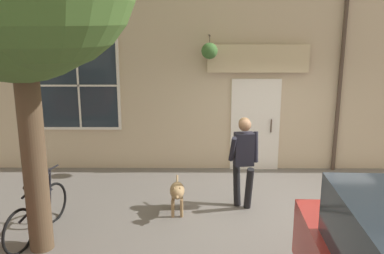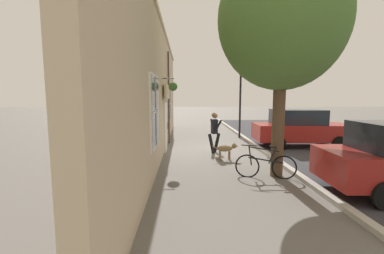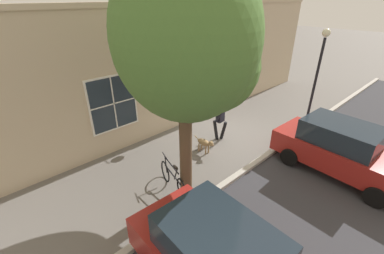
# 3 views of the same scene
# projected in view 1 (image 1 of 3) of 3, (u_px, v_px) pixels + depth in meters

# --- Properties ---
(ground_plane) EXTENTS (90.00, 90.00, 0.00)m
(ground_plane) POSITION_uv_depth(u_px,v_px,m) (275.00, 209.00, 7.84)
(ground_plane) COLOR #66605B
(storefront_facade) EXTENTS (0.95, 18.00, 5.20)m
(storefront_facade) POSITION_uv_depth(u_px,v_px,m) (261.00, 55.00, 9.47)
(storefront_facade) COLOR #C6B293
(storefront_facade) RESTS_ON ground_plane
(pedestrian_walking) EXTENTS (0.58, 0.55, 1.70)m
(pedestrian_walking) POSITION_uv_depth(u_px,v_px,m) (244.00, 154.00, 7.68)
(pedestrian_walking) COLOR black
(pedestrian_walking) RESTS_ON ground_plane
(dog_on_leash) EXTENTS (1.00, 0.28, 0.64)m
(dog_on_leash) POSITION_uv_depth(u_px,v_px,m) (177.00, 192.00, 7.53)
(dog_on_leash) COLOR #997A51
(dog_on_leash) RESTS_ON ground_plane
(leaning_bicycle) EXTENTS (1.71, 0.44, 1.00)m
(leaning_bicycle) POSITION_uv_depth(u_px,v_px,m) (38.00, 213.00, 6.80)
(leaning_bicycle) COLOR black
(leaning_bicycle) RESTS_ON ground_plane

